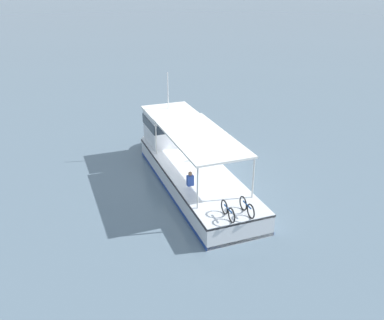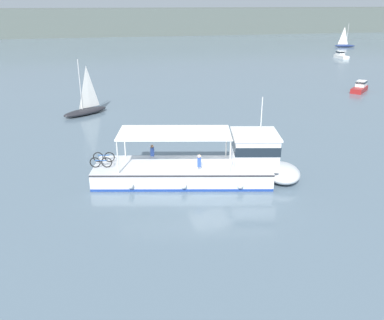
% 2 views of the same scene
% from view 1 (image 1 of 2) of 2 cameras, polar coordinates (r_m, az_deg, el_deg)
% --- Properties ---
extents(ground_plane, '(400.00, 400.00, 0.00)m').
position_cam_1_polar(ground_plane, '(23.87, 0.04, -1.83)').
color(ground_plane, slate).
extents(ferry_main, '(13.07, 5.81, 5.32)m').
position_cam_1_polar(ferry_main, '(23.18, -0.88, 0.10)').
color(ferry_main, silver).
rests_on(ferry_main, ground).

